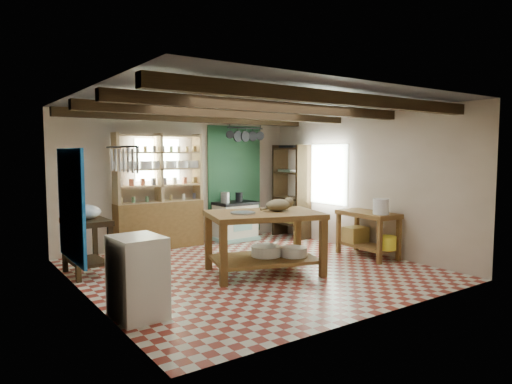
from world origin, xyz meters
TOP-DOWN VIEW (x-y plane):
  - floor at (0.00, 0.00)m, footprint 5.00×5.00m
  - ceiling at (0.00, 0.00)m, footprint 5.00×5.00m
  - wall_back at (0.00, 2.50)m, footprint 5.00×0.04m
  - wall_front at (0.00, -2.50)m, footprint 5.00×0.04m
  - wall_left at (-2.50, 0.00)m, footprint 0.04×5.00m
  - wall_right at (2.50, 0.00)m, footprint 0.04×5.00m
  - ceiling_beams at (0.00, 0.00)m, footprint 5.00×3.80m
  - blue_wall_patch at (-2.47, 0.90)m, footprint 0.04×1.40m
  - green_wall_patch at (1.25, 2.47)m, footprint 1.30×0.04m
  - window_back at (-0.50, 2.48)m, footprint 0.90×0.02m
  - window_right at (2.48, 1.00)m, footprint 0.02×1.30m
  - utensil_rail at (-2.44, -1.20)m, footprint 0.06×0.90m
  - pot_rack at (1.25, 2.05)m, footprint 0.86×0.12m
  - shelving_unit at (-0.55, 2.31)m, footprint 1.70×0.34m
  - tall_rack at (2.28, 1.80)m, footprint 0.40×0.86m
  - work_table at (0.04, -0.29)m, footprint 1.90×1.53m
  - stove at (1.06, 2.15)m, footprint 0.86×0.60m
  - prep_table at (-2.20, 1.17)m, footprint 0.60×0.85m
  - white_cabinet at (-2.22, -1.00)m, footprint 0.54×0.64m
  - right_counter at (2.18, -0.44)m, footprint 0.63×1.15m
  - cat at (0.29, -0.31)m, footprint 0.44×0.36m
  - steel_tray at (-0.31, -0.24)m, footprint 0.46×0.46m
  - basin_large at (0.10, -0.25)m, footprint 0.57×0.57m
  - basin_small at (0.44, -0.51)m, footprint 0.50×0.50m
  - kettle_left at (0.81, 2.14)m, footprint 0.19×0.19m
  - kettle_right at (1.16, 2.15)m, footprint 0.16×0.16m
  - enamel_bowl at (-2.20, 1.17)m, footprint 0.44×0.44m
  - white_bucket at (2.11, -0.79)m, footprint 0.28×0.28m
  - wicker_basket at (2.20, -0.14)m, footprint 0.42×0.34m
  - yellow_tub at (2.15, -0.89)m, footprint 0.33×0.33m

SIDE VIEW (x-z plane):
  - floor at x=0.00m, z-range -0.02..0.00m
  - basin_small at x=0.44m, z-range 0.25..0.39m
  - yellow_tub at x=2.15m, z-range 0.21..0.44m
  - basin_large at x=0.10m, z-range 0.25..0.41m
  - wicker_basket at x=2.20m, z-range 0.21..0.49m
  - right_counter at x=2.18m, z-range 0.00..0.80m
  - stove at x=1.06m, z-range 0.00..0.82m
  - prep_table at x=-2.20m, z-range 0.00..0.84m
  - white_cabinet at x=-2.22m, z-range 0.00..0.92m
  - work_table at x=0.04m, z-range 0.00..0.94m
  - kettle_right at x=1.16m, z-range 0.82..1.00m
  - kettle_left at x=0.81m, z-range 0.82..1.03m
  - white_bucket at x=2.11m, z-range 0.80..1.07m
  - steel_tray at x=-0.31m, z-range 0.94..0.96m
  - enamel_bowl at x=-2.20m, z-range 0.84..1.06m
  - tall_rack at x=2.28m, z-range 0.00..2.00m
  - cat at x=0.29m, z-range 0.94..1.12m
  - blue_wall_patch at x=-2.47m, z-range 0.30..1.90m
  - shelving_unit at x=-0.55m, z-range 0.00..2.20m
  - green_wall_patch at x=1.25m, z-range 0.10..2.40m
  - wall_back at x=0.00m, z-range 0.00..2.60m
  - wall_front at x=0.00m, z-range 0.00..2.60m
  - wall_left at x=-2.50m, z-range 0.00..2.60m
  - wall_right at x=2.50m, z-range 0.00..2.60m
  - window_right at x=2.48m, z-range 0.80..2.00m
  - window_back at x=-0.50m, z-range 1.30..2.10m
  - utensil_rail at x=-2.44m, z-range 1.64..1.92m
  - pot_rack at x=1.25m, z-range 2.00..2.36m
  - ceiling_beams at x=0.00m, z-range 2.40..2.56m
  - ceiling at x=0.00m, z-range 2.59..2.61m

